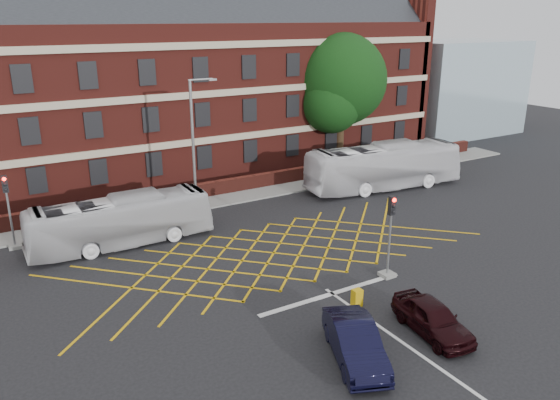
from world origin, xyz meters
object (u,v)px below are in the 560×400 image
car_maroon (432,318)px  traffic_light_near (389,244)px  deciduous_tree (340,86)px  utility_cabinet (357,298)px  bus_left (121,221)px  car_navy (355,342)px  traffic_light_far (11,219)px  street_lamp (195,172)px  bus_right (384,166)px

car_maroon → traffic_light_near: traffic_light_near is taller
deciduous_tree → utility_cabinet: deciduous_tree is taller
bus_left → car_navy: (4.50, -15.65, -0.69)m
car_navy → traffic_light_far: 20.85m
car_navy → traffic_light_near: bearing=61.4°
street_lamp → car_navy: bearing=-93.3°
bus_left → street_lamp: bearing=-68.4°
car_maroon → bus_right: bearing=63.2°
bus_right → car_maroon: bearing=152.2°
car_navy → car_maroon: bearing=19.7°
bus_right → utility_cabinet: 18.48m
deciduous_tree → utility_cabinet: (-14.76, -21.21, -6.35)m
traffic_light_near → utility_cabinet: size_ratio=5.18×
car_navy → traffic_light_near: traffic_light_near is taller
bus_right → street_lamp: size_ratio=1.39×
traffic_light_near → bus_right: bearing=49.7°
deciduous_tree → traffic_light_far: (-27.28, -6.05, -5.00)m
bus_left → car_navy: size_ratio=2.27×
bus_left → traffic_light_near: traffic_light_near is taller
traffic_light_near → car_navy: bearing=-141.1°
traffic_light_near → street_lamp: (-4.80, 13.06, 1.29)m
bus_left → deciduous_tree: size_ratio=0.92×
traffic_light_far → bus_left: bearing=-26.4°
utility_cabinet → bus_left: bearing=119.7°
bus_right → car_navy: (-15.61, -16.26, -0.97)m
bus_right → bus_left: bearing=99.4°
deciduous_tree → traffic_light_near: deciduous_tree is taller
car_navy → street_lamp: bearing=109.1°
bus_right → street_lamp: (-14.58, 1.52, 1.34)m
traffic_light_near → street_lamp: 13.98m
bus_right → car_maroon: bus_right is taller
car_navy → utility_cabinet: size_ratio=5.53×
bus_left → utility_cabinet: size_ratio=12.55×
bus_right → traffic_light_near: size_ratio=2.88×
street_lamp → deciduous_tree: bearing=22.0°
car_maroon → deciduous_tree: size_ratio=0.37×
bus_right → traffic_light_near: (-9.78, -11.55, 0.05)m
bus_left → deciduous_tree: bearing=-67.7°
bus_left → deciduous_tree: (21.90, 8.72, 5.32)m
bus_left → utility_cabinet: (7.14, -12.49, -1.03)m
street_lamp → traffic_light_far: bearing=177.1°
bus_right → car_navy: bearing=143.9°
bus_left → bus_right: bus_right is taller
car_navy → car_maroon: size_ratio=1.10×
utility_cabinet → car_maroon: bearing=-69.3°
deciduous_tree → utility_cabinet: 26.61m
bus_right → deciduous_tree: size_ratio=1.09×
car_maroon → bus_left: bearing=126.6°
bus_left → deciduous_tree: deciduous_tree is taller
bus_left → traffic_light_near: 15.05m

